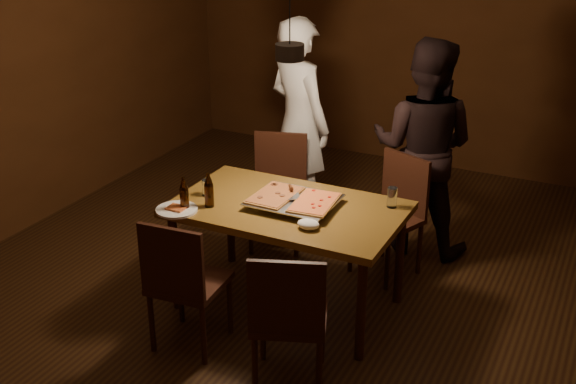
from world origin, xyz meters
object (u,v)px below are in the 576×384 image
at_px(chair_near_right, 288,309).
at_px(chair_far_right, 395,204).
at_px(pendant_lamp, 290,50).
at_px(beer_bottle_a, 184,194).
at_px(plate_slice, 177,210).
at_px(dining_table, 288,216).
at_px(pizza_tray, 294,203).
at_px(chair_near_left, 182,274).
at_px(beer_bottle_b, 209,190).
at_px(diner_white, 299,124).
at_px(chair_far_left, 279,180).
at_px(diner_dark, 423,147).

bearing_deg(chair_near_right, chair_far_right, 66.35).
relative_size(chair_near_right, pendant_lamp, 0.49).
distance_m(beer_bottle_a, pendant_lamp, 1.14).
distance_m(chair_near_right, beer_bottle_a, 1.14).
height_order(beer_bottle_a, plate_slice, beer_bottle_a).
distance_m(dining_table, pizza_tray, 0.10).
bearing_deg(chair_near_left, chair_far_right, 57.61).
xyz_separation_m(chair_far_right, beer_bottle_b, (-0.94, -1.03, 0.33)).
height_order(chair_near_right, beer_bottle_b, beer_bottle_b).
bearing_deg(pendant_lamp, diner_white, 112.51).
distance_m(chair_far_left, beer_bottle_b, 1.12).
bearing_deg(pendant_lamp, pizza_tray, -45.54).
bearing_deg(chair_far_right, chair_near_right, 109.60).
distance_m(chair_far_left, pizza_tray, 1.01).
xyz_separation_m(beer_bottle_a, diner_dark, (1.12, 1.58, -0.02)).
bearing_deg(chair_near_left, diner_white, 90.32).
relative_size(chair_near_left, beer_bottle_b, 2.08).
relative_size(chair_near_right, pizza_tray, 0.99).
bearing_deg(plate_slice, pendant_lamp, 38.49).
xyz_separation_m(beer_bottle_a, diner_white, (0.07, 1.58, 0.02)).
xyz_separation_m(dining_table, plate_slice, (-0.61, -0.39, 0.08)).
height_order(beer_bottle_a, pendant_lamp, pendant_lamp).
relative_size(diner_white, diner_dark, 1.04).
height_order(beer_bottle_a, diner_white, diner_white).
height_order(chair_far_left, beer_bottle_b, beer_bottle_b).
bearing_deg(diner_white, chair_near_right, 138.42).
height_order(chair_far_right, pizza_tray, chair_far_right).
bearing_deg(chair_near_right, plate_slice, 136.16).
bearing_deg(pendant_lamp, dining_table, -71.12).
relative_size(plate_slice, diner_dark, 0.16).
bearing_deg(diner_white, chair_near_left, 119.22).
relative_size(chair_near_left, chair_near_right, 0.89).
relative_size(chair_far_left, plate_slice, 1.94).
relative_size(beer_bottle_b, pendant_lamp, 0.21).
height_order(dining_table, diner_white, diner_white).
height_order(pizza_tray, plate_slice, pizza_tray).
bearing_deg(plate_slice, beer_bottle_a, 49.84).
bearing_deg(chair_near_right, diner_dark, 65.31).
xyz_separation_m(pizza_tray, pendant_lamp, (-0.06, 0.06, 0.99)).
bearing_deg(dining_table, pendant_lamp, 108.88).
bearing_deg(pizza_tray, chair_near_right, -69.60).
bearing_deg(beer_bottle_b, beer_bottle_a, -137.01).
xyz_separation_m(chair_far_right, pizza_tray, (-0.45, -0.78, 0.24)).
xyz_separation_m(chair_near_left, diner_dark, (0.88, 1.99, 0.31)).
bearing_deg(pizza_tray, chair_far_right, 56.73).
bearing_deg(beer_bottle_b, diner_dark, 55.85).
distance_m(diner_white, pendant_lamp, 1.53).
bearing_deg(pendant_lamp, plate_slice, -141.51).
relative_size(chair_far_right, chair_near_left, 1.13).
bearing_deg(plate_slice, diner_white, 86.28).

